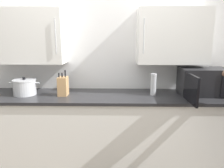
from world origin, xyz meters
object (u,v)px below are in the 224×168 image
microwave_oven (202,82)px  stock_pot (25,87)px  knife_block (63,86)px  thermos_flask (153,84)px

microwave_oven → stock_pot: 2.20m
knife_block → thermos_flask: size_ratio=1.18×
stock_pot → thermos_flask: bearing=0.6°
stock_pot → thermos_flask: (1.60, 0.02, 0.04)m
microwave_oven → thermos_flask: (-0.60, -0.03, -0.03)m
knife_block → thermos_flask: 1.11m
microwave_oven → stock_pot: microwave_oven is taller
microwave_oven → knife_block: 1.71m
microwave_oven → thermos_flask: bearing=-177.3°
thermos_flask → microwave_oven: bearing=2.7°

